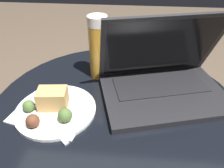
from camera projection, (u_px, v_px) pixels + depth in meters
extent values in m
cylinder|color=black|center=(115.00, 161.00, 0.80)|extent=(0.07, 0.07, 0.52)
cylinder|color=black|center=(116.00, 106.00, 0.64)|extent=(0.72, 0.72, 0.02)
cube|color=white|center=(51.00, 113.00, 0.60)|extent=(0.23, 0.18, 0.00)
cube|color=#232326|center=(164.00, 94.00, 0.66)|extent=(0.41, 0.33, 0.02)
cube|color=black|center=(160.00, 85.00, 0.68)|extent=(0.30, 0.19, 0.00)
cube|color=#232326|center=(161.00, 47.00, 0.64)|extent=(0.38, 0.20, 0.23)
cube|color=black|center=(161.00, 48.00, 0.64)|extent=(0.34, 0.18, 0.20)
cylinder|color=gold|center=(98.00, 52.00, 0.71)|extent=(0.06, 0.06, 0.18)
cylinder|color=white|center=(97.00, 21.00, 0.65)|extent=(0.06, 0.06, 0.03)
cylinder|color=white|center=(56.00, 110.00, 0.61)|extent=(0.22, 0.22, 0.01)
cube|color=tan|center=(53.00, 99.00, 0.60)|extent=(0.08, 0.06, 0.06)
sphere|color=#4C6B33|center=(29.00, 106.00, 0.59)|extent=(0.03, 0.03, 0.03)
sphere|color=brown|center=(33.00, 121.00, 0.54)|extent=(0.03, 0.03, 0.03)
sphere|color=#4C6B33|center=(65.00, 115.00, 0.56)|extent=(0.04, 0.04, 0.04)
cube|color=#B2B2B7|center=(53.00, 129.00, 0.55)|extent=(0.10, 0.10, 0.00)
cube|color=#B2B2B7|center=(36.00, 111.00, 0.61)|extent=(0.06, 0.05, 0.00)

